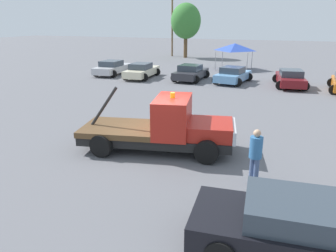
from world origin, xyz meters
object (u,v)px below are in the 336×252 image
parked_car_cream (142,71)px  parked_car_maroon (290,78)px  parked_car_silver (112,68)px  utility_pole (172,19)px  parked_car_skyblue (233,75)px  tow_truck (165,128)px  parked_car_charcoal (191,73)px  canopy_tent_blue (235,47)px  foreground_car (300,229)px  tree_left (186,21)px  person_near_truck (256,153)px

parked_car_cream → parked_car_maroon: same height
parked_car_silver → utility_pole: utility_pole is taller
parked_car_cream → parked_car_skyblue: same height
tow_truck → parked_car_charcoal: 16.25m
canopy_tent_blue → parked_car_silver: bearing=-142.0°
foreground_car → canopy_tent_blue: canopy_tent_blue is taller
tow_truck → utility_pole: 36.40m
parked_car_maroon → tree_left: size_ratio=0.68×
parked_car_skyblue → person_near_truck: bearing=-158.4°
parked_car_silver → parked_car_skyblue: bearing=-93.3°
parked_car_charcoal → tree_left: (-6.28, 16.89, 4.18)m
parked_car_silver → parked_car_charcoal: (7.88, -0.12, -0.00)m
foreground_car → parked_car_cream: bearing=118.6°
parked_car_charcoal → tree_left: tree_left is taller
parked_car_cream → tree_left: (-1.84, 17.46, 4.18)m
parked_car_maroon → parked_car_skyblue: bearing=82.0°
foreground_car → canopy_tent_blue: bearing=97.9°
tow_truck → canopy_tent_blue: bearing=81.9°
parked_car_charcoal → tow_truck: bearing=-164.5°
parked_car_cream → foreground_car: bearing=-149.8°
parked_car_maroon → parked_car_charcoal: bearing=81.6°
foreground_car → parked_car_maroon: (-1.00, 20.44, -0.00)m
parked_car_charcoal → canopy_tent_blue: size_ratio=1.34×
tow_truck → utility_pole: bearing=98.0°
foreground_car → canopy_tent_blue: 29.18m
parked_car_silver → parked_car_charcoal: bearing=-93.7°
parked_car_cream → parked_car_charcoal: 4.48m
parked_car_skyblue → tree_left: size_ratio=0.62×
tree_left → person_near_truck: bearing=-67.7°
foreground_car → tree_left: (-15.39, 37.20, 4.18)m
person_near_truck → tree_left: bearing=-111.6°
parked_car_maroon → canopy_tent_blue: bearing=27.8°
parked_car_charcoal → parked_car_skyblue: 3.65m
parked_car_charcoal → canopy_tent_blue: canopy_tent_blue is taller
parked_car_silver → parked_car_maroon: (15.99, 0.00, -0.00)m
parked_car_cream → tree_left: size_ratio=0.68×
foreground_car → person_near_truck: size_ratio=2.79×
person_near_truck → parked_car_maroon: bearing=-135.2°
tow_truck → tree_left: size_ratio=0.88×
parked_car_silver → parked_car_cream: 3.51m
foreground_car → canopy_tent_blue: size_ratio=1.52×
canopy_tent_blue → parked_car_skyblue: bearing=-79.6°
tow_truck → parked_car_silver: size_ratio=1.31×
parked_car_cream → parked_car_charcoal: size_ratio=1.10×
parked_car_maroon → parked_car_cream: bearing=83.9°
tree_left → parked_car_cream: bearing=-84.0°
foreground_car → tow_truck: bearing=131.9°
foreground_car → parked_car_skyblue: 21.06m
parked_car_cream → tree_left: 18.05m
parked_car_silver → parked_car_maroon: same height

